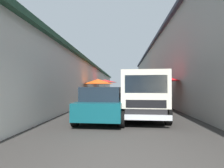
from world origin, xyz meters
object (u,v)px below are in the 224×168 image
at_px(fruit_stall_near_left, 104,84).
at_px(parked_scooter, 153,98).
at_px(vendor_by_crates, 149,96).
at_px(delivery_truck, 144,97).
at_px(fruit_stall_far_right, 148,83).
at_px(fruit_stall_near_right, 135,84).
at_px(plastic_stool, 152,104).
at_px(hatchback_car, 104,104).
at_px(fruit_stall_mid_lane, 158,81).
at_px(fruit_stall_far_left, 98,84).

relative_size(fruit_stall_near_left, parked_scooter, 1.65).
distance_m(fruit_stall_near_left, vendor_by_crates, 9.40).
bearing_deg(delivery_truck, fruit_stall_near_left, 13.00).
relative_size(fruit_stall_far_right, vendor_by_crates, 1.51).
relative_size(fruit_stall_near_right, plastic_stool, 6.24).
xyz_separation_m(hatchback_car, delivery_truck, (-0.02, -1.71, 0.30)).
relative_size(fruit_stall_near_right, parked_scooter, 1.62).
height_order(fruit_stall_mid_lane, vendor_by_crates, fruit_stall_mid_lane).
distance_m(hatchback_car, vendor_by_crates, 5.44).
distance_m(fruit_stall_mid_lane, hatchback_car, 4.80).
bearing_deg(vendor_by_crates, delivery_truck, 170.33).
xyz_separation_m(fruit_stall_far_left, delivery_truck, (-7.85, -3.04, -0.66)).
height_order(vendor_by_crates, parked_scooter, vendor_by_crates).
xyz_separation_m(fruit_stall_near_right, fruit_stall_near_left, (-0.47, 3.50, -0.01)).
distance_m(fruit_stall_mid_lane, plastic_stool, 2.09).
bearing_deg(parked_scooter, fruit_stall_far_right, 164.51).
bearing_deg(delivery_truck, parked_scooter, -10.79).
xyz_separation_m(fruit_stall_far_right, plastic_stool, (-1.78, -0.03, -1.43)).
xyz_separation_m(hatchback_car, vendor_by_crates, (4.81, -2.54, 0.15)).
bearing_deg(fruit_stall_near_left, vendor_by_crates, -155.36).
xyz_separation_m(delivery_truck, plastic_stool, (5.08, -1.07, -0.71)).
relative_size(fruit_stall_mid_lane, plastic_stool, 5.99).
xyz_separation_m(vendor_by_crates, parked_scooter, (5.08, -1.06, -0.43)).
bearing_deg(fruit_stall_near_left, hatchback_car, -174.16).
relative_size(fruit_stall_mid_lane, vendor_by_crates, 1.69).
height_order(fruit_stall_mid_lane, parked_scooter, fruit_stall_mid_lane).
bearing_deg(vendor_by_crates, fruit_stall_mid_lane, -161.27).
relative_size(fruit_stall_near_right, fruit_stall_mid_lane, 1.04).
height_order(fruit_stall_near_right, vendor_by_crates, fruit_stall_near_right).
bearing_deg(fruit_stall_near_right, fruit_stall_far_left, 149.79).
xyz_separation_m(fruit_stall_near_right, parked_scooter, (-3.89, -1.47, -1.43)).
height_order(hatchback_car, vendor_by_crates, vendor_by_crates).
xyz_separation_m(fruit_stall_near_left, fruit_stall_far_left, (-5.47, -0.04, -0.16)).
bearing_deg(vendor_by_crates, parked_scooter, -11.85).
xyz_separation_m(fruit_stall_near_left, delivery_truck, (-13.33, -3.08, -0.82)).
height_order(fruit_stall_far_right, fruit_stall_mid_lane, fruit_stall_mid_lane).
xyz_separation_m(fruit_stall_near_left, fruit_stall_far_right, (-6.47, -4.12, -0.11)).
bearing_deg(vendor_by_crates, fruit_stall_near_right, 2.58).
height_order(fruit_stall_near_right, parked_scooter, fruit_stall_near_right).
height_order(fruit_stall_near_right, hatchback_car, fruit_stall_near_right).
bearing_deg(plastic_stool, vendor_by_crates, 135.65).
bearing_deg(plastic_stool, fruit_stall_near_left, 26.70).
height_order(fruit_stall_far_right, plastic_stool, fruit_stall_far_right).
distance_m(fruit_stall_near_right, parked_scooter, 4.40).
bearing_deg(fruit_stall_near_left, delivery_truck, -167.00).
xyz_separation_m(fruit_stall_far_right, fruit_stall_mid_lane, (-3.22, -0.18, 0.08)).
bearing_deg(fruit_stall_near_right, hatchback_car, 171.20).
distance_m(fruit_stall_far_left, plastic_stool, 5.15).
height_order(parked_scooter, plastic_stool, parked_scooter).
bearing_deg(fruit_stall_mid_lane, fruit_stall_far_left, 45.37).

